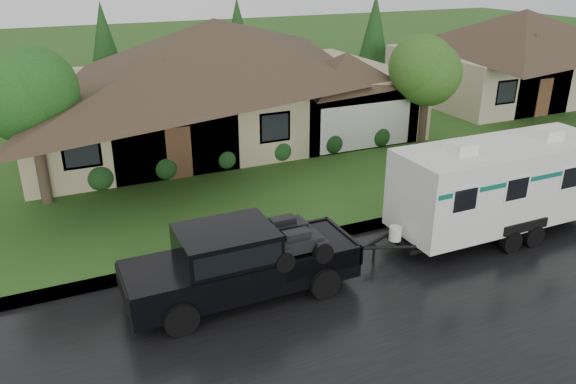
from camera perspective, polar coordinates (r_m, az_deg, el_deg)
name	(u,v)px	position (r m, az deg, el deg)	size (l,w,h in m)	color
ground	(308,283)	(15.75, 2.07, -9.23)	(140.00, 140.00, 0.00)	#2F551A
road	(344,322)	(14.29, 5.74, -13.03)	(140.00, 8.00, 0.01)	black
curb	(276,246)	(17.48, -1.23, -5.47)	(140.00, 0.50, 0.15)	gray
lawn	(175,136)	(28.80, -11.42, 5.61)	(140.00, 26.00, 0.15)	#2F551A
house_main	(223,65)	(27.48, -6.65, 12.65)	(19.44, 10.80, 6.90)	tan
house_neighbor	(527,45)	(38.95, 23.10, 13.59)	(15.12, 9.72, 6.45)	tan
tree_left_green	(29,97)	(20.96, -24.83, 8.80)	(3.38, 3.38, 5.59)	#382B1E
tree_right_green	(428,70)	(26.21, 14.01, 11.93)	(3.11, 3.11, 5.15)	#382B1E
shrub_row	(253,153)	(23.96, -3.56, 3.98)	(13.60, 1.00, 1.00)	#143814
pickup_truck	(238,260)	(14.72, -5.14, -6.87)	(6.06, 2.30, 2.02)	black
travel_trailer	(501,183)	(18.90, 20.78, 0.90)	(7.47, 2.63, 3.35)	white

